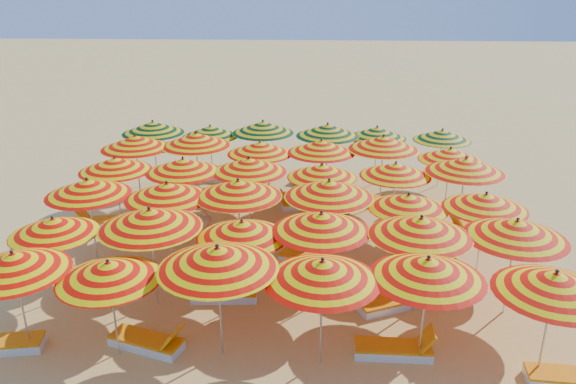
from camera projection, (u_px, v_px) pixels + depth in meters
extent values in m
plane|color=#E2AF64|center=(287.00, 245.00, 17.52)|extent=(120.00, 120.00, 0.00)
cylinder|color=silver|center=(22.00, 304.00, 12.27)|extent=(0.04, 0.04, 2.33)
cone|color=#F46E00|center=(14.00, 263.00, 11.90)|extent=(2.49, 2.49, 0.44)
sphere|color=black|center=(11.00, 252.00, 11.81)|extent=(0.08, 0.08, 0.08)
cylinder|color=silver|center=(114.00, 310.00, 12.11)|extent=(0.04, 0.04, 2.23)
cone|color=#F46E00|center=(109.00, 271.00, 11.77)|extent=(2.59, 2.59, 0.42)
sphere|color=black|center=(107.00, 261.00, 11.68)|extent=(0.07, 0.07, 0.07)
cylinder|color=silver|center=(220.00, 304.00, 12.04)|extent=(0.05, 0.05, 2.57)
cone|color=#F46E00|center=(218.00, 258.00, 11.64)|extent=(2.59, 2.59, 0.49)
sphere|color=black|center=(217.00, 246.00, 11.54)|extent=(0.09, 0.09, 0.09)
cylinder|color=silver|center=(321.00, 315.00, 11.78)|extent=(0.05, 0.05, 2.42)
cone|color=#F46E00|center=(322.00, 271.00, 11.41)|extent=(2.82, 2.82, 0.46)
sphere|color=black|center=(323.00, 259.00, 11.31)|extent=(0.08, 0.08, 0.08)
cylinder|color=silver|center=(423.00, 312.00, 11.88)|extent=(0.05, 0.05, 2.42)
cone|color=#F46E00|center=(428.00, 268.00, 11.50)|extent=(2.62, 2.62, 0.46)
sphere|color=black|center=(429.00, 257.00, 11.40)|extent=(0.08, 0.08, 0.08)
cylinder|color=silver|center=(546.00, 328.00, 11.38)|extent=(0.05, 0.05, 2.39)
cone|color=#F46E00|center=(555.00, 283.00, 11.01)|extent=(2.61, 2.61, 0.46)
sphere|color=black|center=(557.00, 271.00, 10.92)|extent=(0.08, 0.08, 0.08)
cylinder|color=silver|center=(59.00, 260.00, 14.28)|extent=(0.04, 0.04, 2.20)
cone|color=#F46E00|center=(53.00, 226.00, 13.94)|extent=(2.87, 2.87, 0.42)
sphere|color=black|center=(52.00, 217.00, 13.86)|extent=(0.07, 0.07, 0.07)
cylinder|color=silver|center=(154.00, 259.00, 13.98)|extent=(0.05, 0.05, 2.54)
cone|color=#F46E00|center=(150.00, 219.00, 13.58)|extent=(3.10, 3.10, 0.48)
sphere|color=black|center=(149.00, 208.00, 13.48)|extent=(0.08, 0.08, 0.08)
cylinder|color=silver|center=(243.00, 265.00, 13.98)|extent=(0.04, 0.04, 2.26)
cone|color=#F46E00|center=(242.00, 230.00, 13.63)|extent=(2.40, 2.40, 0.43)
sphere|color=black|center=(242.00, 220.00, 13.54)|extent=(0.08, 0.08, 0.08)
cylinder|color=silver|center=(320.00, 261.00, 14.02)|extent=(0.05, 0.05, 2.43)
cone|color=#F46E00|center=(321.00, 222.00, 13.65)|extent=(2.99, 2.99, 0.46)
sphere|color=black|center=(322.00, 212.00, 13.55)|extent=(0.08, 0.08, 0.08)
cylinder|color=silver|center=(417.00, 267.00, 13.66)|extent=(0.05, 0.05, 2.48)
cone|color=#F46E00|center=(421.00, 227.00, 13.27)|extent=(3.02, 3.02, 0.47)
sphere|color=black|center=(422.00, 216.00, 13.17)|extent=(0.08, 0.08, 0.08)
cylinder|color=silver|center=(510.00, 269.00, 13.61)|extent=(0.05, 0.05, 2.44)
cone|color=#F46E00|center=(516.00, 229.00, 13.23)|extent=(3.16, 3.16, 0.47)
sphere|color=black|center=(518.00, 219.00, 13.13)|extent=(0.08, 0.08, 0.08)
cylinder|color=silver|center=(92.00, 221.00, 16.33)|extent=(0.05, 0.05, 2.41)
cone|color=#F46E00|center=(88.00, 187.00, 15.95)|extent=(2.96, 2.96, 0.46)
sphere|color=black|center=(86.00, 179.00, 15.86)|extent=(0.08, 0.08, 0.08)
cylinder|color=silver|center=(170.00, 225.00, 16.05)|extent=(0.05, 0.05, 2.41)
cone|color=#F46E00|center=(167.00, 191.00, 15.67)|extent=(2.74, 2.74, 0.46)
sphere|color=black|center=(166.00, 182.00, 15.58)|extent=(0.08, 0.08, 0.08)
cylinder|color=silver|center=(239.00, 223.00, 16.08)|extent=(0.05, 0.05, 2.48)
cone|color=#F46E00|center=(238.00, 188.00, 15.69)|extent=(3.19, 3.19, 0.47)
sphere|color=black|center=(238.00, 179.00, 15.59)|extent=(0.08, 0.08, 0.08)
cylinder|color=silver|center=(328.00, 225.00, 15.96)|extent=(0.05, 0.05, 2.51)
cone|color=#F46E00|center=(329.00, 189.00, 15.57)|extent=(3.21, 3.21, 0.48)
sphere|color=black|center=(329.00, 180.00, 15.47)|extent=(0.08, 0.08, 0.08)
cylinder|color=silver|center=(406.00, 233.00, 15.77)|extent=(0.04, 0.04, 2.21)
cone|color=#F46E00|center=(408.00, 202.00, 15.42)|extent=(2.66, 2.66, 0.42)
sphere|color=black|center=(409.00, 194.00, 15.33)|extent=(0.07, 0.07, 0.07)
cylinder|color=silver|center=(481.00, 234.00, 15.60)|extent=(0.04, 0.04, 2.30)
cone|color=#F46E00|center=(486.00, 201.00, 15.24)|extent=(3.03, 3.03, 0.44)
sphere|color=black|center=(487.00, 193.00, 15.15)|extent=(0.08, 0.08, 0.08)
cylinder|color=silver|center=(118.00, 194.00, 18.47)|extent=(0.04, 0.04, 2.34)
cone|color=#F46E00|center=(115.00, 164.00, 18.10)|extent=(2.53, 2.53, 0.45)
sphere|color=black|center=(114.00, 157.00, 18.01)|extent=(0.08, 0.08, 0.08)
cylinder|color=silver|center=(185.00, 196.00, 18.20)|extent=(0.05, 0.05, 2.40)
cone|color=#F46E00|center=(183.00, 165.00, 17.82)|extent=(3.18, 3.18, 0.46)
sphere|color=black|center=(183.00, 158.00, 17.73)|extent=(0.08, 0.08, 0.08)
cylinder|color=silver|center=(250.00, 196.00, 18.20)|extent=(0.05, 0.05, 2.41)
cone|color=#F46E00|center=(249.00, 165.00, 17.82)|extent=(2.42, 2.42, 0.46)
sphere|color=black|center=(249.00, 157.00, 17.73)|extent=(0.08, 0.08, 0.08)
cylinder|color=silver|center=(321.00, 199.00, 18.14)|extent=(0.04, 0.04, 2.23)
cone|color=#F46E00|center=(322.00, 171.00, 17.79)|extent=(2.44, 2.44, 0.43)
sphere|color=black|center=(322.00, 164.00, 17.70)|extent=(0.07, 0.07, 0.07)
cylinder|color=silver|center=(393.00, 199.00, 18.12)|extent=(0.04, 0.04, 2.28)
cone|color=#F46E00|center=(395.00, 170.00, 17.77)|extent=(2.65, 2.65, 0.44)
sphere|color=black|center=(396.00, 162.00, 17.68)|extent=(0.08, 0.08, 0.08)
cylinder|color=silver|center=(462.00, 197.00, 17.95)|extent=(0.05, 0.05, 2.49)
cone|color=#F46E00|center=(465.00, 165.00, 17.56)|extent=(3.17, 3.17, 0.47)
sphere|color=black|center=(466.00, 157.00, 17.47)|extent=(0.08, 0.08, 0.08)
cylinder|color=silver|center=(138.00, 171.00, 20.40)|extent=(0.05, 0.05, 2.49)
cone|color=#F46E00|center=(135.00, 142.00, 20.01)|extent=(2.82, 2.82, 0.47)
sphere|color=black|center=(134.00, 135.00, 19.91)|extent=(0.08, 0.08, 0.08)
cylinder|color=silver|center=(198.00, 168.00, 20.57)|extent=(0.05, 0.05, 2.54)
cone|color=#F46E00|center=(196.00, 139.00, 20.18)|extent=(2.95, 2.95, 0.48)
sphere|color=black|center=(195.00, 132.00, 20.08)|extent=(0.08, 0.08, 0.08)
cylinder|color=silver|center=(260.00, 175.00, 20.21)|extent=(0.04, 0.04, 2.33)
cone|color=#F46E00|center=(260.00, 148.00, 19.85)|extent=(2.36, 2.36, 0.44)
sphere|color=black|center=(260.00, 141.00, 19.76)|extent=(0.08, 0.08, 0.08)
cylinder|color=silver|center=(321.00, 175.00, 20.12)|extent=(0.05, 0.05, 2.41)
cone|color=#F46E00|center=(321.00, 147.00, 19.74)|extent=(2.56, 2.56, 0.46)
sphere|color=black|center=(321.00, 139.00, 19.65)|extent=(0.08, 0.08, 0.08)
cylinder|color=silver|center=(382.00, 172.00, 20.20)|extent=(0.05, 0.05, 2.53)
cone|color=#F46E00|center=(383.00, 143.00, 19.81)|extent=(2.89, 2.89, 0.48)
sphere|color=black|center=(384.00, 135.00, 19.71)|extent=(0.08, 0.08, 0.08)
cylinder|color=silver|center=(448.00, 180.00, 19.84)|extent=(0.04, 0.04, 2.23)
cone|color=#F46E00|center=(450.00, 154.00, 19.49)|extent=(2.59, 2.59, 0.42)
sphere|color=black|center=(451.00, 147.00, 19.40)|extent=(0.07, 0.07, 0.07)
cylinder|color=silver|center=(155.00, 153.00, 22.47)|extent=(0.05, 0.05, 2.45)
cone|color=#7A6D09|center=(153.00, 127.00, 22.09)|extent=(2.88, 2.88, 0.47)
sphere|color=black|center=(152.00, 121.00, 22.00)|extent=(0.08, 0.08, 0.08)
cylinder|color=silver|center=(211.00, 155.00, 22.63)|extent=(0.04, 0.04, 2.25)
cone|color=#7A6D09|center=(210.00, 131.00, 22.28)|extent=(2.72, 2.72, 0.43)
sphere|color=black|center=(210.00, 125.00, 22.19)|extent=(0.08, 0.08, 0.08)
cylinder|color=silver|center=(263.00, 153.00, 22.48)|extent=(0.05, 0.05, 2.46)
cone|color=#7A6D09|center=(263.00, 127.00, 22.10)|extent=(3.04, 3.04, 0.47)
sphere|color=black|center=(263.00, 121.00, 22.00)|extent=(0.08, 0.08, 0.08)
cylinder|color=silver|center=(327.00, 157.00, 22.04)|extent=(0.05, 0.05, 2.47)
cone|color=#7A6D09|center=(328.00, 130.00, 21.65)|extent=(3.01, 3.01, 0.47)
sphere|color=black|center=(328.00, 123.00, 21.55)|extent=(0.08, 0.08, 0.08)
cylinder|color=silver|center=(375.00, 157.00, 22.28)|extent=(0.04, 0.04, 2.30)
cone|color=#7A6D09|center=(377.00, 132.00, 21.92)|extent=(2.85, 2.85, 0.44)
sphere|color=black|center=(377.00, 126.00, 21.83)|extent=(0.08, 0.08, 0.08)
cylinder|color=silver|center=(440.00, 159.00, 22.13)|extent=(0.04, 0.04, 2.24)
cone|color=#7A6D09|center=(442.00, 135.00, 21.78)|extent=(2.54, 2.54, 0.43)
sphere|color=black|center=(443.00, 129.00, 21.70)|extent=(0.07, 0.07, 0.07)
cube|color=white|center=(4.00, 346.00, 12.60)|extent=(1.78, 0.88, 0.20)
cube|color=orange|center=(3.00, 341.00, 12.55)|extent=(1.78, 0.88, 0.06)
cube|color=white|center=(146.00, 343.00, 12.68)|extent=(1.80, 1.08, 0.20)
cube|color=orange|center=(146.00, 339.00, 12.64)|extent=(1.80, 1.08, 0.06)
cube|color=orange|center=(172.00, 337.00, 12.32)|extent=(0.53, 0.67, 0.48)
cube|color=white|center=(393.00, 351.00, 12.43)|extent=(1.71, 0.61, 0.20)
cube|color=orange|center=(393.00, 346.00, 12.38)|extent=(1.71, 0.61, 0.06)
cube|color=orange|center=(426.00, 339.00, 12.26)|extent=(0.37, 0.59, 0.48)
cube|color=white|center=(569.00, 380.00, 11.54)|extent=(1.74, 0.71, 0.20)
cube|color=orange|center=(570.00, 375.00, 11.49)|extent=(1.74, 0.71, 0.06)
cube|color=white|center=(224.00, 296.00, 14.58)|extent=(1.74, 0.71, 0.20)
cube|color=orange|center=(224.00, 291.00, 14.54)|extent=(1.74, 0.71, 0.06)
cube|color=orange|center=(197.00, 284.00, 14.44)|extent=(0.41, 0.61, 0.48)
cube|color=white|center=(391.00, 304.00, 14.19)|extent=(1.79, 1.24, 0.20)
cube|color=orange|center=(391.00, 300.00, 14.14)|extent=(1.79, 1.24, 0.06)
cube|color=orange|center=(415.00, 287.00, 14.31)|extent=(0.57, 0.68, 0.48)
cube|color=white|center=(308.00, 260.00, 16.38)|extent=(1.79, 1.19, 0.20)
cube|color=orange|center=(308.00, 256.00, 16.34)|extent=(1.79, 1.19, 0.06)
cube|color=orange|center=(331.00, 255.00, 15.98)|extent=(0.56, 0.68, 0.48)
cube|color=white|center=(423.00, 267.00, 16.00)|extent=(1.79, 0.98, 0.20)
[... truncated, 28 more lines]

